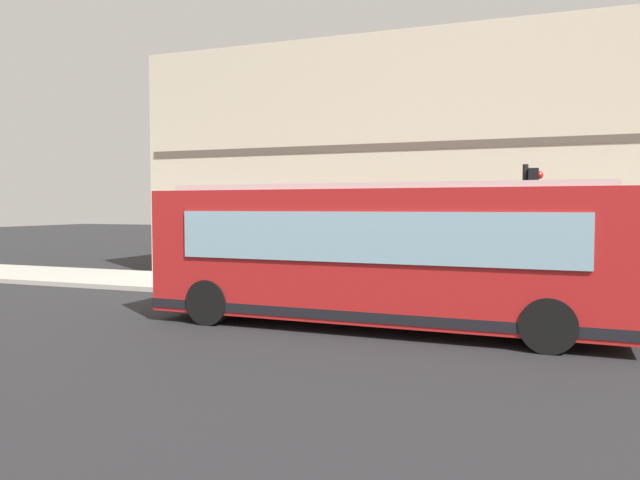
{
  "coord_description": "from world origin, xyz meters",
  "views": [
    {
      "loc": [
        -12.74,
        -5.31,
        2.6
      ],
      "look_at": [
        3.04,
        0.68,
        1.67
      ],
      "focal_mm": 34.19,
      "sensor_mm": 36.0,
      "label": 1
    }
  ],
  "objects_px": {
    "traffic_light_near_corner": "(530,207)",
    "pedestrian_near_hydrant": "(424,257)",
    "newspaper_vending_box": "(441,278)",
    "fire_hydrant": "(599,292)",
    "pedestrian_walking_along_curb": "(327,256)",
    "city_bus_nearside": "(381,255)"
  },
  "relations": [
    {
      "from": "traffic_light_near_corner",
      "to": "pedestrian_near_hydrant",
      "type": "bearing_deg",
      "value": 56.34
    },
    {
      "from": "traffic_light_near_corner",
      "to": "newspaper_vending_box",
      "type": "height_order",
      "value": "traffic_light_near_corner"
    },
    {
      "from": "pedestrian_near_hydrant",
      "to": "newspaper_vending_box",
      "type": "relative_size",
      "value": 1.86
    },
    {
      "from": "pedestrian_near_hydrant",
      "to": "newspaper_vending_box",
      "type": "xyz_separation_m",
      "value": [
        -0.86,
        -0.65,
        -0.51
      ]
    },
    {
      "from": "fire_hydrant",
      "to": "pedestrian_walking_along_curb",
      "type": "xyz_separation_m",
      "value": [
        1.66,
        7.67,
        0.52
      ]
    },
    {
      "from": "city_bus_nearside",
      "to": "pedestrian_walking_along_curb",
      "type": "relative_size",
      "value": 6.5
    },
    {
      "from": "traffic_light_near_corner",
      "to": "fire_hydrant",
      "type": "relative_size",
      "value": 4.71
    },
    {
      "from": "city_bus_nearside",
      "to": "pedestrian_walking_along_curb",
      "type": "xyz_separation_m",
      "value": [
        5.25,
        3.14,
        -0.52
      ]
    },
    {
      "from": "pedestrian_near_hydrant",
      "to": "pedestrian_walking_along_curb",
      "type": "height_order",
      "value": "pedestrian_near_hydrant"
    },
    {
      "from": "city_bus_nearside",
      "to": "pedestrian_near_hydrant",
      "type": "distance_m",
      "value": 5.3
    },
    {
      "from": "city_bus_nearside",
      "to": "newspaper_vending_box",
      "type": "height_order",
      "value": "city_bus_nearside"
    },
    {
      "from": "pedestrian_near_hydrant",
      "to": "pedestrian_walking_along_curb",
      "type": "distance_m",
      "value": 3.03
    },
    {
      "from": "city_bus_nearside",
      "to": "fire_hydrant",
      "type": "bearing_deg",
      "value": -51.58
    },
    {
      "from": "pedestrian_walking_along_curb",
      "to": "newspaper_vending_box",
      "type": "height_order",
      "value": "pedestrian_walking_along_curb"
    },
    {
      "from": "city_bus_nearside",
      "to": "fire_hydrant",
      "type": "height_order",
      "value": "city_bus_nearside"
    },
    {
      "from": "city_bus_nearside",
      "to": "pedestrian_near_hydrant",
      "type": "bearing_deg",
      "value": 1.24
    },
    {
      "from": "city_bus_nearside",
      "to": "newspaper_vending_box",
      "type": "relative_size",
      "value": 11.21
    },
    {
      "from": "traffic_light_near_corner",
      "to": "fire_hydrant",
      "type": "distance_m",
      "value": 2.65
    },
    {
      "from": "newspaper_vending_box",
      "to": "traffic_light_near_corner",
      "type": "bearing_deg",
      "value": -115.92
    },
    {
      "from": "city_bus_nearside",
      "to": "newspaper_vending_box",
      "type": "xyz_separation_m",
      "value": [
        4.42,
        -0.54,
        -0.95
      ]
    },
    {
      "from": "fire_hydrant",
      "to": "pedestrian_near_hydrant",
      "type": "distance_m",
      "value": 4.98
    },
    {
      "from": "traffic_light_near_corner",
      "to": "fire_hydrant",
      "type": "xyz_separation_m",
      "value": [
        0.33,
        -1.62,
        -2.07
      ]
    }
  ]
}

